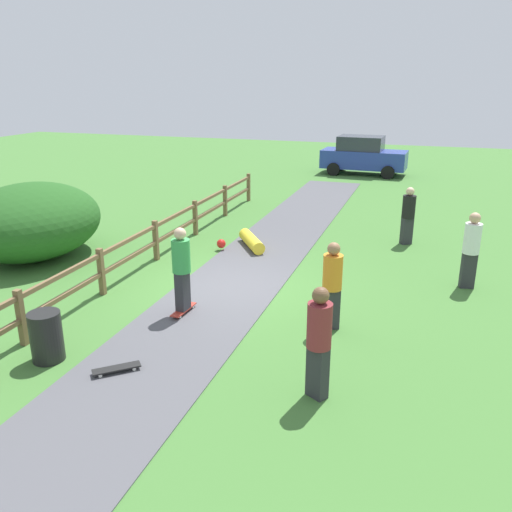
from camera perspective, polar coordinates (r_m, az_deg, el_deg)
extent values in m
plane|color=#427533|center=(12.74, -2.90, -3.37)|extent=(60.00, 60.00, 0.00)
cube|color=#515156|center=(12.74, -2.91, -3.33)|extent=(2.40, 28.00, 0.02)
cube|color=brown|center=(10.79, -23.74, -6.04)|extent=(0.12, 0.12, 1.10)
cube|color=brown|center=(12.64, -16.15, -1.62)|extent=(0.12, 0.12, 1.10)
cube|color=brown|center=(14.71, -10.63, 1.64)|extent=(0.12, 0.12, 1.10)
cube|color=brown|center=(16.92, -6.49, 4.06)|extent=(0.12, 0.12, 1.10)
cube|color=brown|center=(19.22, -3.31, 5.90)|extent=(0.12, 0.12, 1.10)
cube|color=brown|center=(21.58, -0.80, 7.33)|extent=(0.12, 0.12, 1.10)
cube|color=brown|center=(13.67, -13.17, -0.07)|extent=(0.08, 18.00, 0.09)
cube|color=brown|center=(13.54, -13.30, 1.74)|extent=(0.08, 18.00, 0.09)
ellipsoid|color=#23561E|center=(15.80, -22.78, 3.44)|extent=(3.41, 4.09, 2.05)
cylinder|color=black|center=(10.12, -21.42, -7.99)|extent=(0.56, 0.56, 0.90)
cube|color=#B23326|center=(11.44, -7.73, -5.67)|extent=(0.25, 0.81, 0.02)
cylinder|color=silver|center=(11.71, -7.37, -5.28)|extent=(0.03, 0.06, 0.06)
cylinder|color=silver|center=(11.65, -6.72, -5.40)|extent=(0.03, 0.06, 0.06)
cylinder|color=silver|center=(11.27, -8.75, -6.33)|extent=(0.03, 0.06, 0.06)
cylinder|color=silver|center=(11.20, -8.08, -6.46)|extent=(0.03, 0.06, 0.06)
cube|color=#2D2D33|center=(11.27, -7.82, -3.68)|extent=(0.22, 0.33, 0.83)
cylinder|color=green|center=(11.01, -7.99, 0.00)|extent=(0.40, 0.40, 0.69)
sphere|color=beige|center=(10.87, -8.10, 2.36)|extent=(0.25, 0.25, 0.25)
cylinder|color=yellow|center=(15.60, -0.47, 1.59)|extent=(1.18, 1.50, 0.36)
sphere|color=red|center=(15.40, -3.73, 1.32)|extent=(0.26, 0.26, 0.26)
cube|color=black|center=(9.51, -14.63, -11.47)|extent=(0.73, 0.68, 0.02)
cylinder|color=silver|center=(9.44, -16.25, -12.16)|extent=(0.06, 0.06, 0.06)
cylinder|color=silver|center=(9.57, -16.37, -11.72)|extent=(0.06, 0.06, 0.06)
cylinder|color=silver|center=(9.49, -12.84, -11.65)|extent=(0.06, 0.06, 0.06)
cylinder|color=silver|center=(9.62, -13.01, -11.23)|extent=(0.06, 0.06, 0.06)
cube|color=#2D2D33|center=(13.54, 21.65, -1.43)|extent=(0.35, 0.26, 0.86)
cylinder|color=white|center=(13.31, 22.04, 1.74)|extent=(0.45, 0.45, 0.71)
sphere|color=tan|center=(13.19, 22.29, 3.76)|extent=(0.26, 0.26, 0.26)
cube|color=#2D2D33|center=(8.50, 6.56, -12.16)|extent=(0.38, 0.34, 0.86)
cylinder|color=maroon|center=(8.12, 6.77, -7.37)|extent=(0.52, 0.52, 0.72)
sphere|color=brown|center=(7.92, 6.90, -4.19)|extent=(0.26, 0.26, 0.26)
cube|color=#2D2D33|center=(10.69, 7.98, -5.57)|extent=(0.37, 0.32, 0.83)
cylinder|color=orange|center=(10.40, 8.17, -1.72)|extent=(0.51, 0.51, 0.70)
sphere|color=#9E704C|center=(10.25, 8.29, 0.76)|extent=(0.25, 0.25, 0.25)
cube|color=#2D2D33|center=(16.54, 15.74, 2.60)|extent=(0.38, 0.35, 0.80)
cylinder|color=black|center=(16.36, 15.97, 5.07)|extent=(0.53, 0.53, 0.67)
sphere|color=beige|center=(16.27, 16.11, 6.63)|extent=(0.24, 0.24, 0.24)
cube|color=#283D99|center=(28.15, 11.41, 10.07)|extent=(4.28, 1.90, 0.90)
cube|color=#2D333D|center=(28.08, 11.10, 11.72)|extent=(2.27, 1.66, 0.70)
cylinder|color=black|center=(28.89, 14.33, 9.17)|extent=(0.65, 0.27, 0.64)
cylinder|color=black|center=(27.17, 13.85, 8.64)|extent=(0.65, 0.27, 0.64)
cylinder|color=black|center=(29.32, 9.03, 9.64)|extent=(0.65, 0.27, 0.64)
cylinder|color=black|center=(27.62, 8.24, 9.14)|extent=(0.65, 0.27, 0.64)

